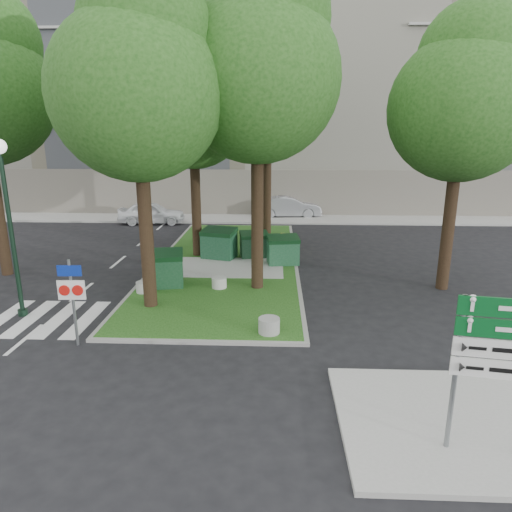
# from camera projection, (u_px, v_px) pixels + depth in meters

# --- Properties ---
(ground) EXTENTS (120.00, 120.00, 0.00)m
(ground) POSITION_uv_depth(u_px,v_px,m) (180.00, 342.00, 12.89)
(ground) COLOR black
(ground) RESTS_ON ground
(median_island) EXTENTS (6.00, 16.00, 0.12)m
(median_island) POSITION_uv_depth(u_px,v_px,m) (227.00, 262.00, 20.56)
(median_island) COLOR #184614
(median_island) RESTS_ON ground
(median_kerb) EXTENTS (6.30, 16.30, 0.10)m
(median_kerb) POSITION_uv_depth(u_px,v_px,m) (227.00, 262.00, 20.56)
(median_kerb) COLOR gray
(median_kerb) RESTS_ON ground
(sidewalk_corner) EXTENTS (5.00, 4.00, 0.12)m
(sidewalk_corner) POSITION_uv_depth(u_px,v_px,m) (463.00, 423.00, 9.23)
(sidewalk_corner) COLOR #999993
(sidewalk_corner) RESTS_ON ground
(building_sidewalk) EXTENTS (42.00, 3.00, 0.12)m
(building_sidewalk) POSITION_uv_depth(u_px,v_px,m) (236.00, 219.00, 30.70)
(building_sidewalk) COLOR #999993
(building_sidewalk) RESTS_ON ground
(zebra_crossing) EXTENTS (5.00, 3.00, 0.01)m
(zebra_crossing) POSITION_uv_depth(u_px,v_px,m) (73.00, 319.00, 14.49)
(zebra_crossing) COLOR silver
(zebra_crossing) RESTS_ON ground
(apartment_building) EXTENTS (41.00, 12.00, 16.00)m
(apartment_building) POSITION_uv_depth(u_px,v_px,m) (243.00, 102.00, 35.82)
(apartment_building) COLOR tan
(apartment_building) RESTS_ON ground
(tree_median_near_left) EXTENTS (5.20, 5.20, 10.53)m
(tree_median_near_left) POSITION_uv_depth(u_px,v_px,m) (140.00, 77.00, 13.48)
(tree_median_near_left) COLOR black
(tree_median_near_left) RESTS_ON ground
(tree_median_near_right) EXTENTS (5.60, 5.60, 11.46)m
(tree_median_near_right) POSITION_uv_depth(u_px,v_px,m) (260.00, 62.00, 15.08)
(tree_median_near_right) COLOR black
(tree_median_near_right) RESTS_ON ground
(tree_median_mid) EXTENTS (4.80, 4.80, 9.99)m
(tree_median_mid) POSITION_uv_depth(u_px,v_px,m) (195.00, 102.00, 19.81)
(tree_median_mid) COLOR black
(tree_median_mid) RESTS_ON ground
(tree_median_far) EXTENTS (5.80, 5.80, 11.93)m
(tree_median_far) POSITION_uv_depth(u_px,v_px,m) (270.00, 77.00, 22.21)
(tree_median_far) COLOR black
(tree_median_far) RESTS_ON ground
(tree_street_right) EXTENTS (5.00, 5.00, 10.06)m
(tree_street_right) POSITION_uv_depth(u_px,v_px,m) (466.00, 94.00, 15.53)
(tree_street_right) COLOR black
(tree_street_right) RESTS_ON ground
(dumpster_a) EXTENTS (1.64, 1.29, 1.37)m
(dumpster_a) POSITION_uv_depth(u_px,v_px,m) (164.00, 269.00, 17.09)
(dumpster_a) COLOR #0E351B
(dumpster_a) RESTS_ON median_island
(dumpster_b) EXTENTS (1.73, 1.42, 1.40)m
(dumpster_b) POSITION_uv_depth(u_px,v_px,m) (219.00, 243.00, 20.89)
(dumpster_b) COLOR #123D23
(dumpster_b) RESTS_ON median_island
(dumpster_c) EXTENTS (1.43, 1.13, 1.19)m
(dumpster_c) POSITION_uv_depth(u_px,v_px,m) (254.00, 245.00, 21.08)
(dumpster_c) COLOR black
(dumpster_c) RESTS_ON median_island
(dumpster_d) EXTENTS (1.50, 1.16, 1.27)m
(dumpster_d) POSITION_uv_depth(u_px,v_px,m) (283.00, 250.00, 19.97)
(dumpster_d) COLOR #144426
(dumpster_d) RESTS_ON median_island
(bollard_left) EXTENTS (0.53, 0.53, 0.38)m
(bollard_left) POSITION_uv_depth(u_px,v_px,m) (144.00, 287.00, 16.52)
(bollard_left) COLOR #A1A09C
(bollard_left) RESTS_ON median_island
(bollard_right) EXTENTS (0.62, 0.62, 0.44)m
(bollard_right) POSITION_uv_depth(u_px,v_px,m) (269.00, 325.00, 13.18)
(bollard_right) COLOR gray
(bollard_right) RESTS_ON median_island
(bollard_mid) EXTENTS (0.55, 0.55, 0.40)m
(bollard_mid) POSITION_uv_depth(u_px,v_px,m) (219.00, 282.00, 16.99)
(bollard_mid) COLOR #AFB0AA
(bollard_mid) RESTS_ON median_island
(litter_bin) EXTENTS (0.43, 0.43, 0.76)m
(litter_bin) POSITION_uv_depth(u_px,v_px,m) (283.00, 241.00, 22.53)
(litter_bin) COLOR yellow
(litter_bin) RESTS_ON median_island
(street_lamp) EXTENTS (0.44, 0.44, 5.56)m
(street_lamp) POSITION_uv_depth(u_px,v_px,m) (8.00, 208.00, 13.87)
(street_lamp) COLOR black
(street_lamp) RESTS_ON ground
(traffic_sign_pole) EXTENTS (0.74, 0.08, 2.48)m
(traffic_sign_pole) POSITION_uv_depth(u_px,v_px,m) (72.00, 291.00, 12.32)
(traffic_sign_pole) COLOR slate
(traffic_sign_pole) RESTS_ON ground
(directional_sign) EXTENTS (1.48, 0.31, 2.98)m
(directional_sign) POSITION_uv_depth(u_px,v_px,m) (498.00, 352.00, 7.83)
(directional_sign) COLOR slate
(directional_sign) RESTS_ON sidewalk_corner
(car_white) EXTENTS (4.30, 2.04, 1.42)m
(car_white) POSITION_uv_depth(u_px,v_px,m) (152.00, 213.00, 29.19)
(car_white) COLOR white
(car_white) RESTS_ON ground
(car_silver) EXTENTS (4.58, 1.98, 1.47)m
(car_silver) POSITION_uv_depth(u_px,v_px,m) (288.00, 207.00, 31.34)
(car_silver) COLOR gray
(car_silver) RESTS_ON ground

